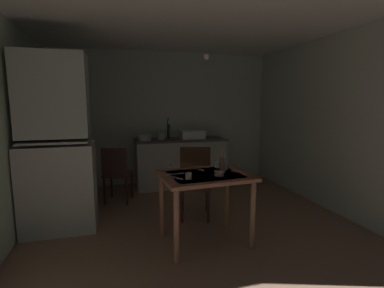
{
  "coord_description": "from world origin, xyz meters",
  "views": [
    {
      "loc": [
        -0.91,
        -3.44,
        1.55
      ],
      "look_at": [
        0.05,
        0.13,
        1.01
      ],
      "focal_mm": 26.48,
      "sensor_mm": 36.0,
      "label": 1
    }
  ],
  "objects_px": {
    "chair_far_side": "(195,182)",
    "chair_by_counter": "(117,173)",
    "mixing_bowl_counter": "(144,138)",
    "glass_bottle": "(222,164)",
    "sink_basin": "(192,134)",
    "serving_bowl_wide": "(219,173)",
    "hand_pump": "(168,130)",
    "hutch_cabinet": "(57,150)",
    "dining_table": "(205,185)",
    "teacup_cream": "(218,165)"
  },
  "relations": [
    {
      "from": "chair_far_side",
      "to": "chair_by_counter",
      "type": "distance_m",
      "value": 1.38
    },
    {
      "from": "mixing_bowl_counter",
      "to": "glass_bottle",
      "type": "distance_m",
      "value": 2.22
    },
    {
      "from": "sink_basin",
      "to": "serving_bowl_wide",
      "type": "relative_size",
      "value": 4.23
    },
    {
      "from": "chair_by_counter",
      "to": "serving_bowl_wide",
      "type": "relative_size",
      "value": 8.43
    },
    {
      "from": "serving_bowl_wide",
      "to": "glass_bottle",
      "type": "distance_m",
      "value": 0.17
    },
    {
      "from": "hand_pump",
      "to": "chair_by_counter",
      "type": "bearing_deg",
      "value": -143.39
    },
    {
      "from": "hand_pump",
      "to": "hutch_cabinet",
      "type": "bearing_deg",
      "value": -137.68
    },
    {
      "from": "chair_far_side",
      "to": "glass_bottle",
      "type": "bearing_deg",
      "value": -74.31
    },
    {
      "from": "sink_basin",
      "to": "glass_bottle",
      "type": "height_order",
      "value": "sink_basin"
    },
    {
      "from": "sink_basin",
      "to": "mixing_bowl_counter",
      "type": "relative_size",
      "value": 1.83
    },
    {
      "from": "hutch_cabinet",
      "to": "dining_table",
      "type": "distance_m",
      "value": 1.82
    },
    {
      "from": "chair_by_counter",
      "to": "glass_bottle",
      "type": "xyz_separation_m",
      "value": [
        1.14,
        -1.52,
        0.4
      ]
    },
    {
      "from": "chair_by_counter",
      "to": "teacup_cream",
      "type": "relative_size",
      "value": 10.94
    },
    {
      "from": "sink_basin",
      "to": "hand_pump",
      "type": "xyz_separation_m",
      "value": [
        -0.43,
        0.05,
        0.09
      ]
    },
    {
      "from": "sink_basin",
      "to": "teacup_cream",
      "type": "height_order",
      "value": "sink_basin"
    },
    {
      "from": "chair_far_side",
      "to": "hutch_cabinet",
      "type": "bearing_deg",
      "value": 173.67
    },
    {
      "from": "chair_far_side",
      "to": "chair_by_counter",
      "type": "xyz_separation_m",
      "value": [
        -0.99,
        0.96,
        -0.05
      ]
    },
    {
      "from": "hutch_cabinet",
      "to": "serving_bowl_wide",
      "type": "xyz_separation_m",
      "value": [
        1.73,
        -0.87,
        -0.19
      ]
    },
    {
      "from": "dining_table",
      "to": "sink_basin",
      "type": "bearing_deg",
      "value": 78.61
    },
    {
      "from": "glass_bottle",
      "to": "serving_bowl_wide",
      "type": "bearing_deg",
      "value": -124.51
    },
    {
      "from": "hand_pump",
      "to": "chair_far_side",
      "type": "relative_size",
      "value": 0.39
    },
    {
      "from": "sink_basin",
      "to": "chair_by_counter",
      "type": "relative_size",
      "value": 0.5
    },
    {
      "from": "sink_basin",
      "to": "teacup_cream",
      "type": "bearing_deg",
      "value": -95.77
    },
    {
      "from": "dining_table",
      "to": "serving_bowl_wide",
      "type": "bearing_deg",
      "value": -37.92
    },
    {
      "from": "hutch_cabinet",
      "to": "mixing_bowl_counter",
      "type": "bearing_deg",
      "value": 49.75
    },
    {
      "from": "chair_far_side",
      "to": "teacup_cream",
      "type": "distance_m",
      "value": 0.47
    },
    {
      "from": "serving_bowl_wide",
      "to": "chair_far_side",
      "type": "bearing_deg",
      "value": 95.93
    },
    {
      "from": "chair_far_side",
      "to": "mixing_bowl_counter",
      "type": "bearing_deg",
      "value": 107.52
    },
    {
      "from": "sink_basin",
      "to": "chair_by_counter",
      "type": "distance_m",
      "value": 1.6
    },
    {
      "from": "hutch_cabinet",
      "to": "chair_by_counter",
      "type": "bearing_deg",
      "value": 48.87
    },
    {
      "from": "mixing_bowl_counter",
      "to": "chair_by_counter",
      "type": "xyz_separation_m",
      "value": [
        -0.49,
        -0.61,
        -0.46
      ]
    },
    {
      "from": "sink_basin",
      "to": "serving_bowl_wide",
      "type": "bearing_deg",
      "value": -97.95
    },
    {
      "from": "dining_table",
      "to": "glass_bottle",
      "type": "xyz_separation_m",
      "value": [
        0.21,
        0.03,
        0.22
      ]
    },
    {
      "from": "hand_pump",
      "to": "dining_table",
      "type": "xyz_separation_m",
      "value": [
        -0.01,
        -2.25,
        -0.39
      ]
    },
    {
      "from": "dining_table",
      "to": "chair_far_side",
      "type": "relative_size",
      "value": 1.01
    },
    {
      "from": "chair_by_counter",
      "to": "serving_bowl_wide",
      "type": "distance_m",
      "value": 1.98
    },
    {
      "from": "hand_pump",
      "to": "chair_far_side",
      "type": "height_order",
      "value": "hand_pump"
    },
    {
      "from": "hand_pump",
      "to": "chair_by_counter",
      "type": "relative_size",
      "value": 0.44
    },
    {
      "from": "sink_basin",
      "to": "teacup_cream",
      "type": "xyz_separation_m",
      "value": [
        -0.2,
        -1.93,
        -0.15
      ]
    },
    {
      "from": "hand_pump",
      "to": "teacup_cream",
      "type": "height_order",
      "value": "hand_pump"
    },
    {
      "from": "sink_basin",
      "to": "dining_table",
      "type": "xyz_separation_m",
      "value": [
        -0.44,
        -2.21,
        -0.3
      ]
    },
    {
      "from": "mixing_bowl_counter",
      "to": "hutch_cabinet",
      "type": "bearing_deg",
      "value": -130.25
    },
    {
      "from": "sink_basin",
      "to": "chair_by_counter",
      "type": "xyz_separation_m",
      "value": [
        -1.38,
        -0.66,
        -0.49
      ]
    },
    {
      "from": "chair_by_counter",
      "to": "teacup_cream",
      "type": "distance_m",
      "value": 1.77
    },
    {
      "from": "hand_pump",
      "to": "serving_bowl_wide",
      "type": "distance_m",
      "value": 2.36
    },
    {
      "from": "mixing_bowl_counter",
      "to": "chair_far_side",
      "type": "bearing_deg",
      "value": -72.48
    },
    {
      "from": "mixing_bowl_counter",
      "to": "serving_bowl_wide",
      "type": "relative_size",
      "value": 2.32
    },
    {
      "from": "glass_bottle",
      "to": "mixing_bowl_counter",
      "type": "bearing_deg",
      "value": 107.04
    },
    {
      "from": "hand_pump",
      "to": "dining_table",
      "type": "relative_size",
      "value": 0.39
    },
    {
      "from": "dining_table",
      "to": "hutch_cabinet",
      "type": "bearing_deg",
      "value": 154.25
    }
  ]
}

